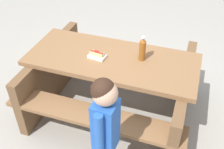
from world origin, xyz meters
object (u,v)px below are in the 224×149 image
Objects in this scene: picnic_table at (112,80)px; soda_bottle at (142,49)px; hotdog_tray at (97,55)px; child_in_coat at (105,126)px.

soda_bottle is at bearing -157.12° from picnic_table.
child_in_coat is at bearing 125.06° from hotdog_tray.
soda_bottle is 1.46× the size of hotdog_tray.
soda_bottle reaches higher than hotdog_tray.
picnic_table is 7.46× the size of soda_bottle.
child_in_coat reaches higher than hotdog_tray.
picnic_table is 0.53m from soda_bottle.
child_in_coat is at bearing 115.75° from picnic_table.
child_in_coat is (-0.56, 0.80, 0.00)m from hotdog_tray.
child_in_coat is at bearing 97.69° from soda_bottle.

